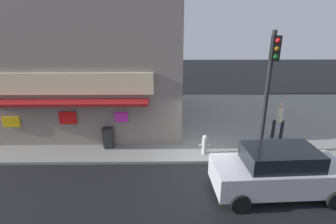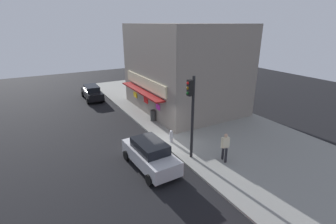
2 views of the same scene
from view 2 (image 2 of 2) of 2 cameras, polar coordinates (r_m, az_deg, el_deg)
ground_plane at (r=17.93m, az=-1.16°, el=-7.71°), size 63.76×63.76×0.00m
sidewalk at (r=20.66m, az=11.81°, el=-4.07°), size 42.51×10.51×0.13m
corner_building at (r=24.66m, az=3.71°, el=10.20°), size 10.75×9.25×8.10m
traffic_light at (r=14.90m, az=5.41°, el=1.03°), size 0.32×0.58×5.29m
fire_hydrant at (r=18.00m, az=0.74°, el=-5.60°), size 0.47×0.23×0.89m
trash_can at (r=21.88m, az=-3.38°, el=-0.76°), size 0.53×0.53×0.95m
pedestrian at (r=15.78m, az=12.98°, el=-7.60°), size 0.58×0.60×1.85m
potted_plant_by_doorway at (r=21.73m, az=1.06°, el=-0.53°), size 0.67×0.67×1.04m
parked_car_black at (r=29.64m, az=-17.07°, el=4.37°), size 4.65×1.99×1.58m
parked_car_silver at (r=15.08m, az=-4.14°, el=-9.66°), size 4.51×2.18×1.73m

